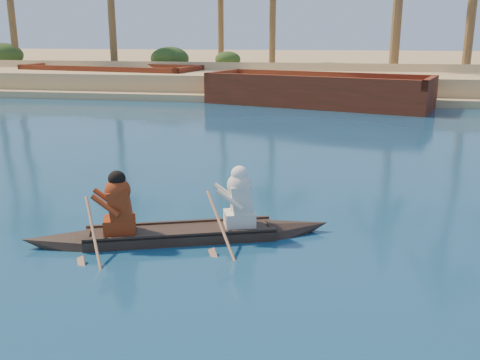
# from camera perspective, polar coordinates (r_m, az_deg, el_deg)

# --- Properties ---
(sandy_embankment) EXTENTS (150.00, 51.00, 1.50)m
(sandy_embankment) POSITION_cam_1_polar(r_m,az_deg,el_deg) (52.45, 16.89, 11.44)
(sandy_embankment) COLOR tan
(sandy_embankment) RESTS_ON ground
(shrub_cluster) EXTENTS (100.00, 6.00, 2.40)m
(shrub_cluster) POSITION_cam_1_polar(r_m,az_deg,el_deg) (37.16, 19.35, 10.96)
(shrub_cluster) COLOR #283F16
(shrub_cluster) RESTS_ON ground
(canoe) EXTENTS (5.23, 2.46, 1.46)m
(canoe) POSITION_cam_1_polar(r_m,az_deg,el_deg) (9.31, -6.34, -4.69)
(canoe) COLOR #31241B
(canoe) RESTS_ON ground
(barge_left) EXTENTS (11.77, 5.65, 1.88)m
(barge_left) POSITION_cam_1_polar(r_m,az_deg,el_deg) (35.38, -13.59, 10.33)
(barge_left) COLOR maroon
(barge_left) RESTS_ON ground
(barge_mid) EXTENTS (11.55, 6.52, 1.83)m
(barge_mid) POSITION_cam_1_polar(r_m,az_deg,el_deg) (27.37, 8.24, 9.23)
(barge_mid) COLOR maroon
(barge_mid) RESTS_ON ground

